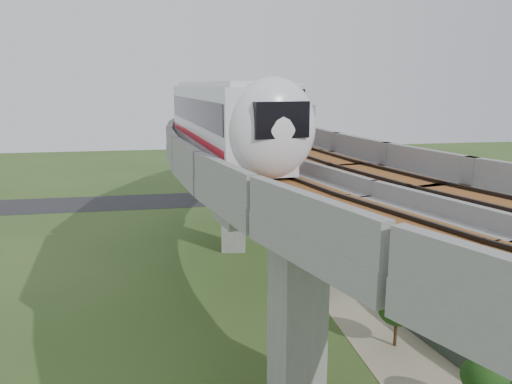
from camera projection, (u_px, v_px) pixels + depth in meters
ground at (242, 300)px, 32.96m from camera, size 160.00×160.00×0.00m
dirt_lot at (452, 296)px, 33.50m from camera, size 18.00×26.00×0.04m
asphalt_road at (205, 199)px, 61.81m from camera, size 60.00×8.00×0.03m
viaduct at (301, 163)px, 31.73m from camera, size 19.58×73.98×11.40m
metro_train at (242, 102)px, 46.05m from camera, size 20.43×59.06×3.64m
fence at (381, 279)px, 34.52m from camera, size 3.87×38.73×1.50m
tree_0 at (313, 188)px, 56.85m from camera, size 2.13×2.13×3.28m
tree_1 at (302, 205)px, 49.89m from camera, size 2.35×2.35×3.08m
tree_2 at (317, 228)px, 43.47m from camera, size 1.95×1.95×2.51m
tree_3 at (328, 244)px, 37.87m from camera, size 2.94×2.94×3.35m
tree_4 at (327, 269)px, 33.90m from camera, size 2.27×2.27×2.64m
tree_5 at (397, 310)px, 26.65m from camera, size 2.01×2.01×3.01m
tree_6 at (485, 377)px, 20.69m from camera, size 1.94×1.94×2.87m
car_white at (481, 317)px, 28.93m from camera, size 1.55×3.81×1.29m
car_dark at (374, 247)px, 41.46m from camera, size 4.99×2.97×1.36m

